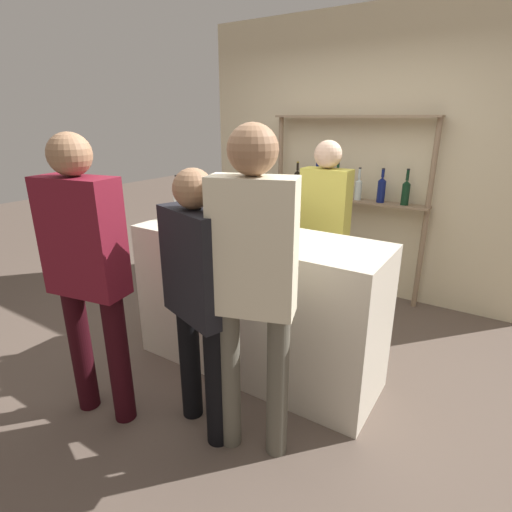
{
  "coord_description": "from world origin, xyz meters",
  "views": [
    {
      "loc": [
        1.42,
        -2.21,
        1.81
      ],
      "look_at": [
        0.0,
        0.0,
        0.9
      ],
      "focal_mm": 28.0,
      "sensor_mm": 36.0,
      "label": 1
    }
  ],
  "objects": [
    {
      "name": "customer_center",
      "position": [
        0.08,
        -0.7,
        0.92
      ],
      "size": [
        0.49,
        0.33,
        1.58
      ],
      "rotation": [
        0.0,
        0.0,
        1.25
      ],
      "color": "black",
      "rests_on": "ground_plane"
    },
    {
      "name": "counter_bottle_1",
      "position": [
        -0.06,
        -0.2,
        1.18
      ],
      "size": [
        0.09,
        0.09,
        0.34
      ],
      "color": "silver",
      "rests_on": "bar_counter"
    },
    {
      "name": "ground_plane",
      "position": [
        0.0,
        0.0,
        0.0
      ],
      "size": [
        16.0,
        16.0,
        0.0
      ],
      "primitive_type": "plane",
      "color": "brown"
    },
    {
      "name": "back_wall",
      "position": [
        0.0,
        1.91,
        1.4
      ],
      "size": [
        3.41,
        0.12,
        2.8
      ],
      "primitive_type": "cube",
      "color": "beige",
      "rests_on": "ground_plane"
    },
    {
      "name": "customer_left",
      "position": [
        -0.54,
        -0.94,
        1.02
      ],
      "size": [
        0.49,
        0.29,
        1.74
      ],
      "rotation": [
        0.0,
        0.0,
        1.76
      ],
      "color": "black",
      "rests_on": "ground_plane"
    },
    {
      "name": "wine_glass",
      "position": [
        0.18,
        -0.02,
        1.17
      ],
      "size": [
        0.08,
        0.08,
        0.16
      ],
      "color": "silver",
      "rests_on": "bar_counter"
    },
    {
      "name": "server_behind_counter",
      "position": [
        0.18,
        0.75,
        0.98
      ],
      "size": [
        0.39,
        0.22,
        1.65
      ],
      "rotation": [
        0.0,
        0.0,
        -1.57
      ],
      "color": "brown",
      "rests_on": "ground_plane"
    },
    {
      "name": "customer_right",
      "position": [
        0.41,
        -0.67,
        1.07
      ],
      "size": [
        0.46,
        0.31,
        1.79
      ],
      "rotation": [
        0.0,
        0.0,
        1.89
      ],
      "color": "#575347",
      "rests_on": "ground_plane"
    },
    {
      "name": "back_shelf",
      "position": [
        0.0,
        1.73,
        1.18
      ],
      "size": [
        1.63,
        0.18,
        1.83
      ],
      "color": "#897056",
      "rests_on": "ground_plane"
    },
    {
      "name": "counter_bottle_2",
      "position": [
        -0.35,
        -0.17,
        1.19
      ],
      "size": [
        0.08,
        0.08,
        0.35
      ],
      "color": "brown",
      "rests_on": "bar_counter"
    },
    {
      "name": "bar_counter",
      "position": [
        0.0,
        0.0,
        0.53
      ],
      "size": [
        1.81,
        0.62,
        1.05
      ],
      "primitive_type": "cube",
      "color": "beige",
      "rests_on": "ground_plane"
    },
    {
      "name": "counter_bottle_0",
      "position": [
        -0.78,
        0.08,
        1.19
      ],
      "size": [
        0.07,
        0.07,
        0.34
      ],
      "color": "silver",
      "rests_on": "bar_counter"
    }
  ]
}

